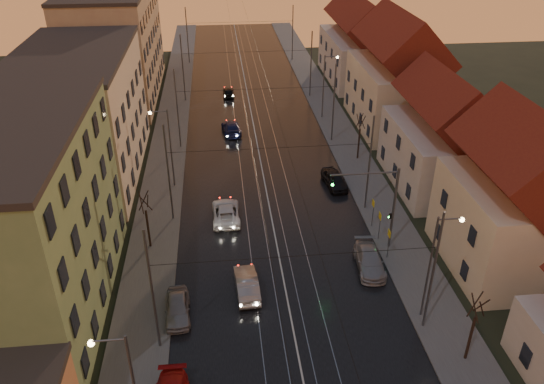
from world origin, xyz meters
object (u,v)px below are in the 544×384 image
object	(u,v)px
street_lamp_2	(167,141)
street_lamp_3	(326,80)
parked_right_1	(369,260)
driving_car_1	(247,284)
driving_car_3	(231,128)
driving_car_2	(226,212)
street_lamp_0	(127,384)
street_lamp_1	(436,258)
parked_left_3	(177,308)
driving_car_4	(228,92)
parked_right_2	(334,179)
traffic_light_mast	(382,199)

from	to	relation	value
street_lamp_2	street_lamp_3	bearing A→B (deg)	41.31
street_lamp_3	parked_right_1	bearing A→B (deg)	-94.54
driving_car_1	driving_car_3	world-z (taller)	driving_car_1
street_lamp_2	driving_car_2	bearing A→B (deg)	-51.19
street_lamp_0	street_lamp_3	size ratio (longest dim) A/B	1.00
street_lamp_3	driving_car_2	distance (m)	26.25
street_lamp_1	driving_car_1	distance (m)	13.14
driving_car_3	parked_left_3	size ratio (longest dim) A/B	1.17
street_lamp_2	street_lamp_3	size ratio (longest dim) A/B	1.00
driving_car_3	parked_left_3	xyz separation A→B (m)	(-4.81, -30.54, 0.00)
driving_car_4	street_lamp_3	bearing A→B (deg)	142.08
parked_right_2	street_lamp_0	bearing A→B (deg)	-127.50
street_lamp_3	parked_left_3	world-z (taller)	street_lamp_3
driving_car_4	parked_right_1	world-z (taller)	parked_right_1
street_lamp_1	street_lamp_3	world-z (taller)	same
street_lamp_1	driving_car_3	bearing A→B (deg)	110.19
street_lamp_2	driving_car_1	distance (m)	17.95
street_lamp_1	street_lamp_0	bearing A→B (deg)	-156.28
street_lamp_1	street_lamp_2	bearing A→B (deg)	132.32
street_lamp_0	driving_car_4	distance (m)	53.81
street_lamp_2	driving_car_2	xyz separation A→B (m)	(5.13, -6.37, -4.19)
street_lamp_3	driving_car_1	distance (m)	34.65
street_lamp_3	driving_car_1	world-z (taller)	street_lamp_3
parked_right_1	street_lamp_2	bearing A→B (deg)	141.95
street_lamp_1	parked_right_1	world-z (taller)	street_lamp_1
street_lamp_0	driving_car_4	world-z (taller)	street_lamp_0
street_lamp_0	parked_left_3	distance (m)	10.75
parked_right_1	street_lamp_3	bearing A→B (deg)	89.90
street_lamp_1	driving_car_1	size ratio (longest dim) A/B	1.80
street_lamp_3	parked_left_3	xyz separation A→B (m)	(-16.70, -34.21, -4.19)
street_lamp_0	street_lamp_1	xyz separation A→B (m)	(18.21, 8.00, 0.00)
driving_car_3	driving_car_4	distance (m)	12.93
driving_car_1	driving_car_2	world-z (taller)	driving_car_1
street_lamp_3	parked_right_2	size ratio (longest dim) A/B	1.84
street_lamp_0	driving_car_3	distance (m)	41.04
street_lamp_1	traffic_light_mast	bearing A→B (deg)	97.91
driving_car_4	parked_left_3	xyz separation A→B (m)	(-4.92, -43.47, 0.07)
street_lamp_2	driving_car_1	world-z (taller)	street_lamp_2
street_lamp_0	driving_car_1	xyz separation A→B (m)	(6.31, 11.72, -4.15)
traffic_light_mast	parked_right_2	distance (m)	11.20
driving_car_2	driving_car_3	world-z (taller)	driving_car_2
parked_right_2	driving_car_2	bearing A→B (deg)	-162.39
street_lamp_3	street_lamp_0	bearing A→B (deg)	-112.48
street_lamp_2	driving_car_2	size ratio (longest dim) A/B	1.60
street_lamp_0	driving_car_2	distance (m)	22.62
driving_car_2	parked_right_2	distance (m)	11.69
parked_right_2	street_lamp_3	bearing A→B (deg)	75.49
street_lamp_1	street_lamp_3	size ratio (longest dim) A/B	1.00
street_lamp_0	driving_car_3	size ratio (longest dim) A/B	1.67
driving_car_3	driving_car_1	bearing A→B (deg)	83.72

